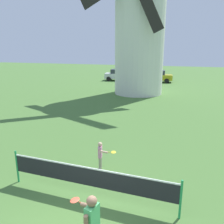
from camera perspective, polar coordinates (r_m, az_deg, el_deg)
The scene contains 6 objects.
windmill at distance 23.05m, azimuth 6.93°, elevation 21.88°, with size 9.33×5.35×14.79m.
tennis_net at distance 6.91m, azimuth -5.77°, elevation -15.63°, with size 5.16×0.06×1.10m.
player_near at distance 5.21m, azimuth -5.06°, elevation -25.57°, with size 0.77×0.67×1.44m.
player_far at distance 8.42m, azimuth -2.74°, elevation -10.31°, with size 0.71×0.34×1.05m.
parked_car_silver at distance 32.83m, azimuth 1.73°, elevation 9.18°, with size 4.10×2.38×1.56m.
parked_car_mustard at distance 31.76m, azimuth 10.57°, elevation 8.73°, with size 4.67×2.38×1.56m.
Camera 1 is at (2.29, -3.71, 4.21)m, focal length 37.10 mm.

